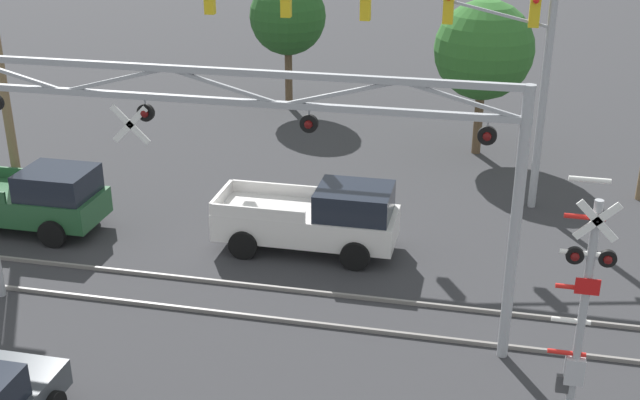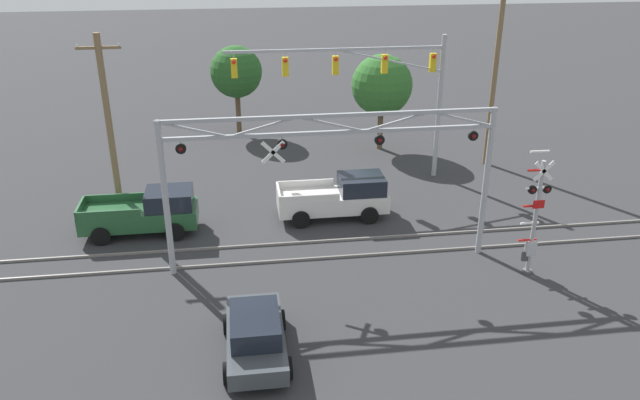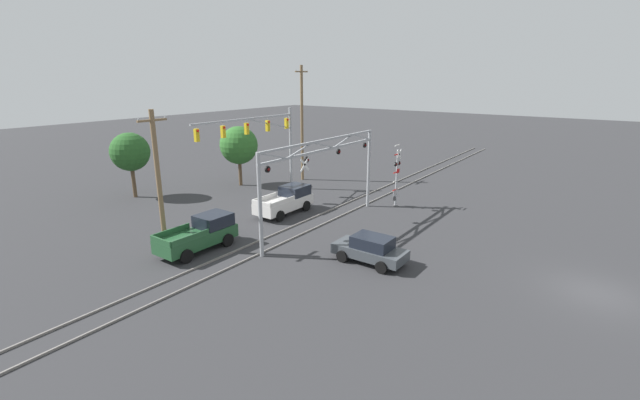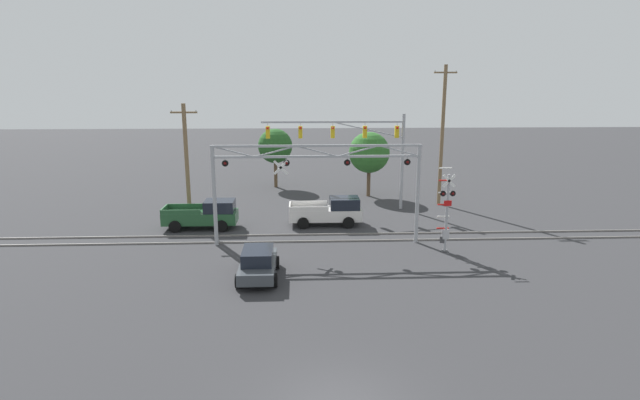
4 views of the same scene
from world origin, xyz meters
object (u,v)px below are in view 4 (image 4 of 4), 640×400
at_px(crossing_gantry, 317,174).
at_px(utility_pole_right, 442,135).
at_px(crossing_signal_mast, 446,215).
at_px(sedan_waiting, 258,263).
at_px(pickup_truck_lead, 329,211).
at_px(pickup_truck_following, 205,214).
at_px(background_tree_beyond_span, 275,146).
at_px(traffic_signal_span, 362,142).
at_px(background_tree_far_left_verge, 369,153).
at_px(utility_pole_left, 187,162).

xyz_separation_m(crossing_gantry, utility_pole_right, (10.29, 9.87, 1.35)).
relative_size(crossing_signal_mast, sedan_waiting, 1.21).
relative_size(pickup_truck_lead, pickup_truck_following, 1.01).
height_order(pickup_truck_following, background_tree_beyond_span, background_tree_beyond_span).
bearing_deg(traffic_signal_span, utility_pole_right, 11.71).
relative_size(traffic_signal_span, background_tree_far_left_verge, 1.95).
relative_size(pickup_truck_following, utility_pole_left, 0.59).
relative_size(pickup_truck_lead, utility_pole_left, 0.60).
height_order(crossing_gantry, crossing_signal_mast, crossing_gantry).
bearing_deg(utility_pole_left, utility_pole_right, 13.48).
xyz_separation_m(pickup_truck_lead, sedan_waiting, (-4.18, -9.61, -0.17)).
relative_size(crossing_gantry, background_tree_far_left_verge, 2.23).
distance_m(utility_pole_left, background_tree_far_left_verge, 15.89).
height_order(crossing_signal_mast, pickup_truck_lead, crossing_signal_mast).
bearing_deg(sedan_waiting, background_tree_beyond_span, 90.18).
bearing_deg(background_tree_beyond_span, traffic_signal_span, -52.13).
bearing_deg(background_tree_beyond_span, pickup_truck_lead, -72.36).
distance_m(crossing_gantry, utility_pole_right, 14.33).
relative_size(sedan_waiting, utility_pole_left, 0.50).
height_order(crossing_signal_mast, sedan_waiting, crossing_signal_mast).
relative_size(utility_pole_right, background_tree_far_left_verge, 1.97).
bearing_deg(pickup_truck_lead, sedan_waiting, -113.50).
height_order(background_tree_beyond_span, background_tree_far_left_verge, background_tree_far_left_verge).
height_order(sedan_waiting, background_tree_beyond_span, background_tree_beyond_span).
height_order(pickup_truck_lead, background_tree_beyond_span, background_tree_beyond_span).
bearing_deg(background_tree_far_left_verge, traffic_signal_span, -104.68).
distance_m(pickup_truck_lead, sedan_waiting, 10.48).
height_order(pickup_truck_following, utility_pole_right, utility_pole_right).
distance_m(crossing_gantry, sedan_waiting, 7.21).
xyz_separation_m(sedan_waiting, utility_pole_right, (13.44, 15.33, 4.86)).
height_order(pickup_truck_lead, utility_pole_left, utility_pole_left).
distance_m(pickup_truck_following, background_tree_far_left_verge, 15.91).
height_order(sedan_waiting, background_tree_far_left_verge, background_tree_far_left_verge).
bearing_deg(pickup_truck_lead, crossing_signal_mast, -43.38).
distance_m(crossing_signal_mast, pickup_truck_following, 15.80).
relative_size(traffic_signal_span, pickup_truck_lead, 2.20).
relative_size(pickup_truck_lead, sedan_waiting, 1.21).
distance_m(crossing_gantry, background_tree_beyond_span, 17.83).
bearing_deg(crossing_signal_mast, pickup_truck_following, 159.58).
height_order(crossing_signal_mast, utility_pole_left, utility_pole_left).
bearing_deg(background_tree_beyond_span, crossing_signal_mast, -61.35).
relative_size(pickup_truck_following, sedan_waiting, 1.19).
height_order(pickup_truck_lead, pickup_truck_following, same).
xyz_separation_m(utility_pole_left, utility_pole_right, (19.06, 4.57, 1.38)).
height_order(traffic_signal_span, background_tree_beyond_span, traffic_signal_span).
relative_size(crossing_gantry, crossing_signal_mast, 2.50).
distance_m(crossing_gantry, utility_pole_left, 10.24).
xyz_separation_m(crossing_signal_mast, pickup_truck_following, (-14.76, 5.50, -1.20)).
bearing_deg(background_tree_far_left_verge, pickup_truck_following, -142.52).
bearing_deg(background_tree_far_left_verge, utility_pole_right, -32.26).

